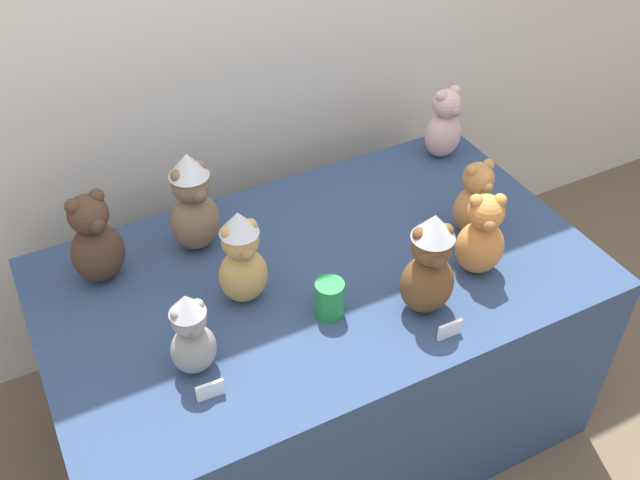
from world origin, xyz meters
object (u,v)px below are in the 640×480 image
(teddy_bear_mocha, at_px, (193,203))
(teddy_bear_caramel, at_px, (475,200))
(teddy_bear_ash, at_px, (191,334))
(party_cup_green, at_px, (330,299))
(teddy_bear_chestnut, at_px, (429,265))
(teddy_bear_blush, at_px, (444,125))
(teddy_bear_cocoa, at_px, (95,241))
(display_table, at_px, (320,352))
(teddy_bear_honey, at_px, (242,258))
(teddy_bear_ginger, at_px, (482,236))

(teddy_bear_mocha, distance_m, teddy_bear_caramel, 0.84)
(teddy_bear_ash, height_order, party_cup_green, teddy_bear_ash)
(teddy_bear_chestnut, relative_size, teddy_bear_caramel, 1.29)
(teddy_bear_ash, xyz_separation_m, teddy_bear_blush, (1.10, 0.52, -0.00))
(teddy_bear_cocoa, relative_size, teddy_bear_ash, 1.15)
(display_table, xyz_separation_m, teddy_bear_honey, (-0.23, 0.00, 0.50))
(teddy_bear_cocoa, height_order, teddy_bear_ash, teddy_bear_cocoa)
(display_table, bearing_deg, teddy_bear_ginger, -26.22)
(teddy_bear_mocha, distance_m, teddy_bear_ginger, 0.83)
(display_table, height_order, teddy_bear_mocha, teddy_bear_mocha)
(teddy_bear_ash, height_order, teddy_bear_blush, teddy_bear_blush)
(teddy_bear_honey, bearing_deg, teddy_bear_ash, -139.46)
(teddy_bear_mocha, relative_size, teddy_bear_blush, 1.26)
(teddy_bear_caramel, height_order, teddy_bear_blush, teddy_bear_blush)
(teddy_bear_caramel, distance_m, teddy_bear_blush, 0.42)
(teddy_bear_chestnut, bearing_deg, teddy_bear_blush, 64.40)
(teddy_bear_ginger, bearing_deg, teddy_bear_honey, -171.83)
(teddy_bear_mocha, xyz_separation_m, teddy_bear_blush, (0.93, 0.07, -0.04))
(teddy_bear_cocoa, distance_m, teddy_bear_ash, 0.46)
(teddy_bear_ginger, distance_m, teddy_bear_honey, 0.67)
(teddy_bear_cocoa, bearing_deg, teddy_bear_ash, -87.25)
(teddy_bear_chestnut, bearing_deg, teddy_bear_honey, 160.38)
(teddy_bear_honey, relative_size, teddy_bear_ash, 1.18)
(teddy_bear_ginger, xyz_separation_m, teddy_bear_honey, (-0.64, 0.20, 0.02))
(teddy_bear_cocoa, bearing_deg, teddy_bear_mocha, -11.54)
(teddy_bear_cocoa, height_order, teddy_bear_honey, teddy_bear_honey)
(teddy_bear_ginger, distance_m, teddy_bear_caramel, 0.18)
(teddy_bear_chestnut, bearing_deg, teddy_bear_cocoa, 157.27)
(teddy_bear_ginger, bearing_deg, teddy_bear_mocha, 170.88)
(teddy_bear_chestnut, bearing_deg, display_table, 137.88)
(display_table, relative_size, teddy_bear_ash, 6.23)
(display_table, relative_size, teddy_bear_cocoa, 5.42)
(display_table, height_order, teddy_bear_honey, teddy_bear_honey)
(teddy_bear_honey, distance_m, teddy_bear_ash, 0.27)
(teddy_bear_cocoa, distance_m, teddy_bear_mocha, 0.29)
(teddy_bear_chestnut, distance_m, teddy_bear_ash, 0.64)
(teddy_bear_caramel, bearing_deg, party_cup_green, -168.21)
(display_table, relative_size, teddy_bear_ginger, 5.90)
(display_table, distance_m, teddy_bear_honey, 0.56)
(teddy_bear_cocoa, xyz_separation_m, teddy_bear_ash, (0.12, -0.44, -0.01))
(teddy_bear_cocoa, distance_m, teddy_bear_caramel, 1.11)
(teddy_bear_ash, distance_m, party_cup_green, 0.39)
(teddy_bear_chestnut, relative_size, party_cup_green, 2.96)
(teddy_bear_chestnut, distance_m, teddy_bear_mocha, 0.70)
(teddy_bear_mocha, relative_size, teddy_bear_caramel, 1.31)
(teddy_bear_blush, bearing_deg, teddy_bear_mocha, 176.00)
(teddy_bear_cocoa, xyz_separation_m, teddy_bear_mocha, (0.29, 0.01, 0.02))
(teddy_bear_mocha, relative_size, teddy_bear_honey, 1.10)
(display_table, relative_size, teddy_bear_mocha, 4.83)
(teddy_bear_chestnut, xyz_separation_m, teddy_bear_caramel, (0.31, 0.22, -0.04))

